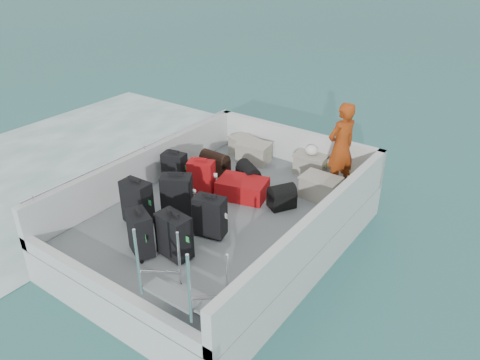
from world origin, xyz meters
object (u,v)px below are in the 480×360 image
object	(u,v)px
suitcase_2	(175,169)
crate_0	(244,147)
suitcase_3	(140,234)
crate_3	(320,188)
suitcase_0	(137,203)
suitcase_8	(242,188)
crate_1	(254,153)
crate_2	(311,164)
suitcase_7	(210,217)
passenger	(341,147)
suitcase_5	(201,177)
suitcase_6	(174,236)
suitcase_4	(177,196)

from	to	relation	value
suitcase_2	crate_0	xyz separation A→B (m)	(0.31, 1.77, -0.13)
suitcase_3	crate_3	size ratio (longest dim) A/B	1.09
suitcase_0	suitcase_8	distance (m)	1.86
crate_1	crate_3	distance (m)	1.84
suitcase_8	crate_1	xyz separation A→B (m)	(-0.65, 1.30, 0.02)
crate_1	suitcase_3	bearing A→B (deg)	-83.13
crate_3	crate_2	bearing A→B (deg)	127.44
suitcase_7	passenger	world-z (taller)	passenger
suitcase_0	crate_1	distance (m)	2.95
suitcase_0	crate_0	distance (m)	3.09
suitcase_5	suitcase_6	size ratio (longest dim) A/B	0.90
suitcase_7	crate_3	xyz separation A→B (m)	(0.83, 2.00, -0.14)
suitcase_4	suitcase_5	size ratio (longest dim) A/B	1.17
crate_2	suitcase_7	bearing A→B (deg)	-94.80
suitcase_4	crate_0	world-z (taller)	suitcase_4
suitcase_6	crate_0	bearing A→B (deg)	116.47
suitcase_4	suitcase_2	bearing A→B (deg)	102.83
suitcase_5	suitcase_7	size ratio (longest dim) A/B	0.95
suitcase_4	crate_1	world-z (taller)	suitcase_4
suitcase_6	suitcase_7	distance (m)	0.71
suitcase_0	suitcase_3	bearing A→B (deg)	-42.09
suitcase_6	crate_3	xyz separation A→B (m)	(0.91, 2.71, -0.15)
suitcase_2	crate_3	distance (m)	2.64
crate_2	crate_3	size ratio (longest dim) A/B	0.93
suitcase_0	suitcase_6	world-z (taller)	suitcase_0
suitcase_7	passenger	bearing A→B (deg)	56.67
suitcase_7	passenger	xyz separation A→B (m)	(0.93, 2.49, 0.49)
suitcase_7	crate_3	size ratio (longest dim) A/B	1.05
crate_0	passenger	xyz separation A→B (m)	(2.19, -0.20, 0.64)
suitcase_5	crate_2	distance (m)	2.20
suitcase_4	crate_0	size ratio (longest dim) A/B	1.23
suitcase_4	suitcase_8	distance (m)	1.23
suitcase_8	crate_3	size ratio (longest dim) A/B	1.35
crate_2	crate_1	bearing A→B (deg)	-168.13
suitcase_2	crate_0	distance (m)	1.80
suitcase_0	suitcase_6	distance (m)	1.12
suitcase_2	crate_2	world-z (taller)	suitcase_2
suitcase_8	crate_0	world-z (taller)	crate_0
suitcase_2	suitcase_8	world-z (taller)	suitcase_2
suitcase_2	passenger	size ratio (longest dim) A/B	0.38
suitcase_8	crate_0	size ratio (longest dim) A/B	1.43
suitcase_3	crate_0	distance (m)	3.71
crate_0	crate_1	bearing A→B (deg)	-23.82
crate_1	passenger	bearing A→B (deg)	-1.69
suitcase_7	crate_3	distance (m)	2.17
suitcase_2	suitcase_5	size ratio (longest dim) A/B	0.99
suitcase_8	suitcase_2	bearing A→B (deg)	89.63
suitcase_2	crate_1	distance (m)	1.75
suitcase_3	crate_2	bearing A→B (deg)	104.37
crate_3	passenger	size ratio (longest dim) A/B	0.38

